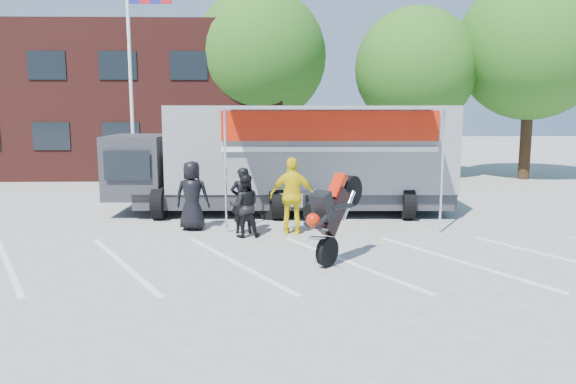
{
  "coord_description": "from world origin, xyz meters",
  "views": [
    {
      "loc": [
        -1.39,
        -10.59,
        3.31
      ],
      "look_at": [
        -1.05,
        2.44,
        1.3
      ],
      "focal_mm": 35.0,
      "sensor_mm": 36.0,
      "label": 1
    }
  ],
  "objects_px": {
    "spectator_leather_b": "(243,200)",
    "spectator_hivis": "(293,196)",
    "parked_motorcycle": "(291,221)",
    "spectator_leather_a": "(192,196)",
    "tree_right": "(532,47)",
    "transporter_truck": "(294,213)",
    "flagpole": "(137,56)",
    "stunt_bike_rider": "(345,260)",
    "tree_mid": "(415,69)",
    "spectator_leather_c": "(245,206)",
    "tree_left": "(260,56)"
  },
  "relations": [
    {
      "from": "spectator_leather_c",
      "to": "spectator_hivis",
      "type": "distance_m",
      "value": 1.28
    },
    {
      "from": "tree_left",
      "to": "spectator_leather_b",
      "type": "distance_m",
      "value": 13.05
    },
    {
      "from": "flagpole",
      "to": "spectator_leather_b",
      "type": "distance_m",
      "value": 8.48
    },
    {
      "from": "tree_mid",
      "to": "spectator_leather_b",
      "type": "xyz_separation_m",
      "value": [
        -7.2,
        -11.17,
        -4.07
      ]
    },
    {
      "from": "tree_right",
      "to": "spectator_leather_a",
      "type": "height_order",
      "value": "tree_right"
    },
    {
      "from": "spectator_leather_c",
      "to": "spectator_leather_b",
      "type": "bearing_deg",
      "value": -87.52
    },
    {
      "from": "transporter_truck",
      "to": "flagpole",
      "type": "bearing_deg",
      "value": 149.58
    },
    {
      "from": "flagpole",
      "to": "parked_motorcycle",
      "type": "xyz_separation_m",
      "value": [
        5.34,
        -4.72,
        -5.05
      ]
    },
    {
      "from": "tree_mid",
      "to": "spectator_leather_c",
      "type": "xyz_separation_m",
      "value": [
        -7.13,
        -11.6,
        -4.14
      ]
    },
    {
      "from": "flagpole",
      "to": "spectator_leather_a",
      "type": "relative_size",
      "value": 4.29
    },
    {
      "from": "spectator_leather_a",
      "to": "spectator_leather_b",
      "type": "height_order",
      "value": "spectator_leather_a"
    },
    {
      "from": "parked_motorcycle",
      "to": "spectator_leather_a",
      "type": "xyz_separation_m",
      "value": [
        -2.66,
        -1.02,
        0.93
      ]
    },
    {
      "from": "tree_left",
      "to": "spectator_leather_b",
      "type": "xyz_separation_m",
      "value": [
        -0.2,
        -12.17,
        -4.7
      ]
    },
    {
      "from": "transporter_truck",
      "to": "spectator_leather_b",
      "type": "distance_m",
      "value": 3.21
    },
    {
      "from": "spectator_leather_a",
      "to": "spectator_leather_c",
      "type": "distance_m",
      "value": 1.68
    },
    {
      "from": "tree_left",
      "to": "spectator_hivis",
      "type": "bearing_deg",
      "value": -84.88
    },
    {
      "from": "tree_right",
      "to": "parked_motorcycle",
      "type": "distance_m",
      "value": 15.44
    },
    {
      "from": "flagpole",
      "to": "parked_motorcycle",
      "type": "bearing_deg",
      "value": -41.5
    },
    {
      "from": "spectator_leather_c",
      "to": "spectator_hivis",
      "type": "relative_size",
      "value": 0.8
    },
    {
      "from": "tree_left",
      "to": "tree_mid",
      "type": "xyz_separation_m",
      "value": [
        7.0,
        -1.0,
        -0.62
      ]
    },
    {
      "from": "spectator_hivis",
      "to": "tree_mid",
      "type": "bearing_deg",
      "value": -110.75
    },
    {
      "from": "tree_left",
      "to": "spectator_leather_a",
      "type": "distance_m",
      "value": 12.72
    },
    {
      "from": "tree_left",
      "to": "parked_motorcycle",
      "type": "relative_size",
      "value": 4.22
    },
    {
      "from": "spectator_leather_a",
      "to": "spectator_hivis",
      "type": "bearing_deg",
      "value": 176.12
    },
    {
      "from": "tree_right",
      "to": "spectator_hivis",
      "type": "distance_m",
      "value": 16.09
    },
    {
      "from": "transporter_truck",
      "to": "stunt_bike_rider",
      "type": "bearing_deg",
      "value": -78.79
    },
    {
      "from": "stunt_bike_rider",
      "to": "flagpole",
      "type": "bearing_deg",
      "value": 166.33
    },
    {
      "from": "spectator_leather_b",
      "to": "spectator_hivis",
      "type": "relative_size",
      "value": 0.87
    },
    {
      "from": "parked_motorcycle",
      "to": "spectator_leather_a",
      "type": "relative_size",
      "value": 1.1
    },
    {
      "from": "flagpole",
      "to": "stunt_bike_rider",
      "type": "bearing_deg",
      "value": -54.08
    },
    {
      "from": "tree_mid",
      "to": "spectator_hivis",
      "type": "relative_size",
      "value": 3.84
    },
    {
      "from": "flagpole",
      "to": "parked_motorcycle",
      "type": "height_order",
      "value": "flagpole"
    },
    {
      "from": "flagpole",
      "to": "transporter_truck",
      "type": "distance_m",
      "value": 8.21
    },
    {
      "from": "transporter_truck",
      "to": "spectator_leather_c",
      "type": "bearing_deg",
      "value": -111.78
    },
    {
      "from": "tree_left",
      "to": "transporter_truck",
      "type": "xyz_separation_m",
      "value": [
        1.24,
        -9.43,
        -5.57
      ]
    },
    {
      "from": "spectator_hivis",
      "to": "spectator_leather_c",
      "type": "bearing_deg",
      "value": 21.39
    },
    {
      "from": "spectator_leather_c",
      "to": "tree_mid",
      "type": "bearing_deg",
      "value": -128.16
    },
    {
      "from": "tree_right",
      "to": "spectator_leather_a",
      "type": "distance_m",
      "value": 17.7
    },
    {
      "from": "tree_left",
      "to": "spectator_hivis",
      "type": "relative_size",
      "value": 4.32
    },
    {
      "from": "transporter_truck",
      "to": "spectator_leather_c",
      "type": "height_order",
      "value": "transporter_truck"
    },
    {
      "from": "flagpole",
      "to": "spectator_leather_a",
      "type": "bearing_deg",
      "value": -65.01
    },
    {
      "from": "stunt_bike_rider",
      "to": "spectator_leather_c",
      "type": "distance_m",
      "value": 3.29
    },
    {
      "from": "parked_motorcycle",
      "to": "spectator_leather_a",
      "type": "height_order",
      "value": "spectator_leather_a"
    },
    {
      "from": "parked_motorcycle",
      "to": "spectator_hivis",
      "type": "relative_size",
      "value": 1.02
    },
    {
      "from": "tree_right",
      "to": "parked_motorcycle",
      "type": "bearing_deg",
      "value": -139.78
    },
    {
      "from": "transporter_truck",
      "to": "tree_right",
      "type": "bearing_deg",
      "value": 38.03
    },
    {
      "from": "spectator_leather_a",
      "to": "spectator_hivis",
      "type": "height_order",
      "value": "spectator_hivis"
    },
    {
      "from": "tree_left",
      "to": "tree_right",
      "type": "distance_m",
      "value": 12.1
    },
    {
      "from": "transporter_truck",
      "to": "stunt_bike_rider",
      "type": "distance_m",
      "value": 5.47
    },
    {
      "from": "stunt_bike_rider",
      "to": "spectator_leather_b",
      "type": "height_order",
      "value": "spectator_leather_b"
    }
  ]
}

